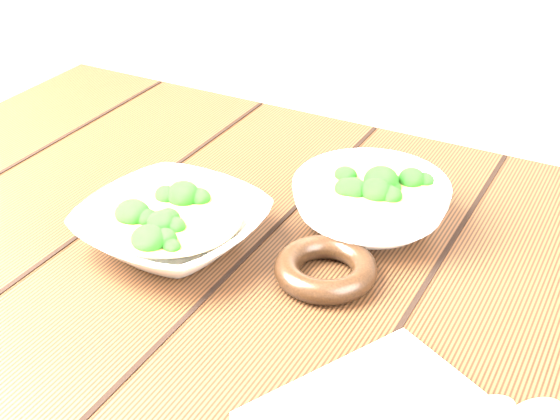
# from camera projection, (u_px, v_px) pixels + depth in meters

# --- Properties ---
(table) EXTENTS (1.20, 0.80, 0.75)m
(table) POSITION_uv_depth(u_px,v_px,m) (261.00, 344.00, 0.95)
(table) COLOR #381F10
(table) RESTS_ON ground
(soup_bowl_front) EXTENTS (0.22, 0.22, 0.06)m
(soup_bowl_front) POSITION_uv_depth(u_px,v_px,m) (172.00, 226.00, 0.90)
(soup_bowl_front) COLOR silver
(soup_bowl_front) RESTS_ON table
(soup_bowl_back) EXTENTS (0.23, 0.23, 0.07)m
(soup_bowl_back) POSITION_uv_depth(u_px,v_px,m) (370.00, 203.00, 0.94)
(soup_bowl_back) COLOR silver
(soup_bowl_back) RESTS_ON table
(trivet) EXTENTS (0.14, 0.14, 0.03)m
(trivet) POSITION_uv_depth(u_px,v_px,m) (326.00, 269.00, 0.85)
(trivet) COLOR black
(trivet) RESTS_ON table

